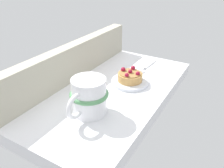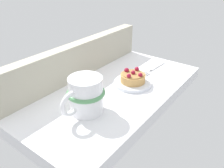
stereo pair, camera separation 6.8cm
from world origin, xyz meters
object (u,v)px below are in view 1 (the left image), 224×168
dessert_plate (130,82)px  raspberry_tart (130,76)px  dessert_fork (147,67)px  coffee_mug (89,97)px

dessert_plate → raspberry_tart: (0.02, 0.02, 2.15)cm
dessert_plate → raspberry_tart: raspberry_tart is taller
dessert_plate → dessert_fork: size_ratio=0.80×
coffee_mug → dessert_fork: (35.55, -1.87, -4.85)cm
dessert_plate → raspberry_tart: size_ratio=1.52×
coffee_mug → raspberry_tart: bearing=-5.2°
dessert_plate → dessert_fork: bearing=0.2°
coffee_mug → dessert_plate: bearing=-5.3°
dessert_plate → coffee_mug: 21.25cm
dessert_plate → dessert_fork: (14.90, 0.05, -0.22)cm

